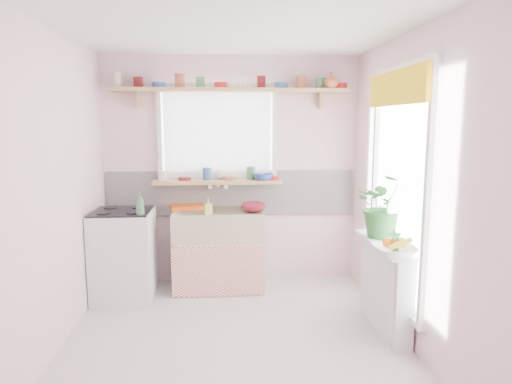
{
  "coord_description": "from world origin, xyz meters",
  "views": [
    {
      "loc": [
        -0.08,
        -3.48,
        1.79
      ],
      "look_at": [
        0.2,
        0.55,
        1.17
      ],
      "focal_mm": 32.0,
      "sensor_mm": 36.0,
      "label": 1
    }
  ],
  "objects": [
    {
      "name": "shelf_crockery",
      "position": [
        -0.04,
        1.47,
        2.19
      ],
      "size": [
        2.47,
        0.11,
        0.12
      ],
      "color": "silver",
      "rests_on": "pine_shelf"
    },
    {
      "name": "soap_bottle_sink",
      "position": [
        -0.25,
        1.1,
        0.93
      ],
      "size": [
        0.09,
        0.09,
        0.17
      ],
      "primitive_type": "imported",
      "rotation": [
        0.0,
        0.0,
        0.2
      ],
      "color": "#D5D05E",
      "rests_on": "sink_unit"
    },
    {
      "name": "sill_crockery",
      "position": [
        -0.2,
        1.48,
        1.21
      ],
      "size": [
        1.35,
        0.11,
        0.12
      ],
      "color": "silver",
      "rests_on": "windowsill"
    },
    {
      "name": "herb_pot",
      "position": [
        1.21,
        -0.2,
        0.88
      ],
      "size": [
        0.12,
        0.09,
        0.21
      ],
      "primitive_type": "imported",
      "rotation": [
        0.0,
        0.0,
        0.19
      ],
      "color": "#3C702D",
      "rests_on": "radiator_ledge"
    },
    {
      "name": "fruit",
      "position": [
        1.22,
        -0.19,
        0.88
      ],
      "size": [
        0.2,
        0.14,
        0.1
      ],
      "color": "orange",
      "rests_on": "fruit_bowl"
    },
    {
      "name": "sill_bowl",
      "position": [
        0.34,
        1.42,
        1.19
      ],
      "size": [
        0.22,
        0.22,
        0.07
      ],
      "primitive_type": "imported",
      "rotation": [
        0.0,
        0.0,
        -0.03
      ],
      "color": "#2F4A99",
      "rests_on": "windowsill"
    },
    {
      "name": "windowsill",
      "position": [
        -0.15,
        1.48,
        1.14
      ],
      "size": [
        1.4,
        0.22,
        0.04
      ],
      "primitive_type": "cube",
      "color": "tan",
      "rests_on": "room"
    },
    {
      "name": "shelf_vase",
      "position": [
        1.06,
        1.41,
        2.22
      ],
      "size": [
        0.18,
        0.18,
        0.17
      ],
      "primitive_type": "imported",
      "rotation": [
        0.0,
        0.0,
        -0.13
      ],
      "color": "#B46337",
      "rests_on": "pine_shelf"
    },
    {
      "name": "jade_plant",
      "position": [
        1.33,
        0.38,
        1.06
      ],
      "size": [
        0.58,
        0.52,
        0.57
      ],
      "primitive_type": "imported",
      "rotation": [
        0.0,
        0.0,
        -0.16
      ],
      "color": "#29662A",
      "rests_on": "radiator_ledge"
    },
    {
      "name": "room",
      "position": [
        0.66,
        0.86,
        1.37
      ],
      "size": [
        3.2,
        3.2,
        3.2
      ],
      "color": "silver",
      "rests_on": "ground"
    },
    {
      "name": "sill_cup",
      "position": [
        -0.11,
        1.54,
        1.21
      ],
      "size": [
        0.16,
        0.16,
        0.1
      ],
      "primitive_type": "imported",
      "rotation": [
        0.0,
        0.0,
        0.25
      ],
      "color": "white",
      "rests_on": "windowsill"
    },
    {
      "name": "pine_shelf",
      "position": [
        0.0,
        1.47,
        2.12
      ],
      "size": [
        2.52,
        0.24,
        0.04
      ],
      "primitive_type": "cube",
      "color": "tan",
      "rests_on": "room"
    },
    {
      "name": "dish_tray",
      "position": [
        -0.48,
        1.47,
        0.87
      ],
      "size": [
        0.44,
        0.36,
        0.04
      ],
      "primitive_type": "cube",
      "rotation": [
        0.0,
        0.0,
        0.21
      ],
      "color": "orange",
      "rests_on": "sink_unit"
    },
    {
      "name": "radiator_ledge",
      "position": [
        1.3,
        0.2,
        0.4
      ],
      "size": [
        0.22,
        0.95,
        0.78
      ],
      "color": "white",
      "rests_on": "ground"
    },
    {
      "name": "fruit_bowl",
      "position": [
        1.21,
        -0.2,
        0.81
      ],
      "size": [
        0.33,
        0.33,
        0.08
      ],
      "primitive_type": "imported",
      "rotation": [
        0.0,
        0.0,
        0.03
      ],
      "color": "silver",
      "rests_on": "radiator_ledge"
    },
    {
      "name": "colander",
      "position": [
        0.22,
        1.21,
        0.91
      ],
      "size": [
        0.27,
        0.27,
        0.12
      ],
      "primitive_type": "ellipsoid",
      "rotation": [
        0.0,
        0.0,
        0.05
      ],
      "color": "maroon",
      "rests_on": "sink_unit"
    },
    {
      "name": "sink_unit",
      "position": [
        -0.15,
        1.29,
        0.43
      ],
      "size": [
        0.95,
        0.65,
        1.11
      ],
      "color": "white",
      "rests_on": "ground"
    },
    {
      "name": "cooker_bottle",
      "position": [
        -0.88,
        0.83,
        1.02
      ],
      "size": [
        0.08,
        0.08,
        0.21
      ],
      "primitive_type": "imported",
      "rotation": [
        0.0,
        0.0,
        -0.01
      ],
      "color": "#3E7C4C",
      "rests_on": "cooker"
    },
    {
      "name": "cooker",
      "position": [
        -1.1,
        1.05,
        0.46
      ],
      "size": [
        0.58,
        0.58,
        0.93
      ],
      "color": "white",
      "rests_on": "ground"
    }
  ]
}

